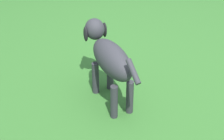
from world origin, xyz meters
TOP-DOWN VIEW (x-y plane):
  - ground at (0.00, 0.00)m, footprint 14.00×14.00m
  - dog at (-0.22, 0.26)m, footprint 0.51×0.64m
  - tennis_ball_1 at (0.33, 0.52)m, footprint 0.07×0.07m

SIDE VIEW (x-z plane):
  - ground at x=0.00m, z-range 0.00..0.00m
  - tennis_ball_1 at x=0.33m, z-range 0.00..0.07m
  - dog at x=-0.22m, z-range 0.08..0.61m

